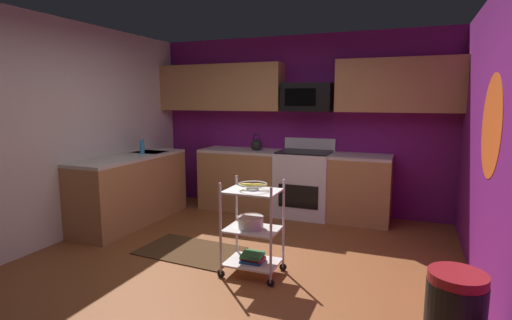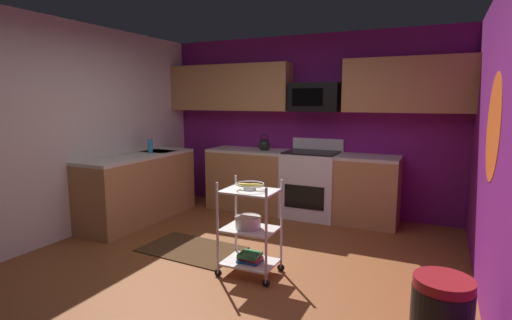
{
  "view_description": "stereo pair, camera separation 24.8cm",
  "coord_description": "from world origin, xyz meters",
  "views": [
    {
      "loc": [
        1.6,
        -3.31,
        1.66
      ],
      "look_at": [
        0.12,
        0.4,
        1.05
      ],
      "focal_mm": 27.55,
      "sensor_mm": 36.0,
      "label": 1
    },
    {
      "loc": [
        1.83,
        -3.21,
        1.66
      ],
      "look_at": [
        0.12,
        0.4,
        1.05
      ],
      "focal_mm": 27.55,
      "sensor_mm": 36.0,
      "label": 2
    }
  ],
  "objects": [
    {
      "name": "counter_run",
      "position": [
        -0.75,
        1.63,
        0.46
      ],
      "size": [
        3.59,
        2.39,
        0.92
      ],
      "color": "#B27F4C",
      "rests_on": "ground"
    },
    {
      "name": "floor_rug",
      "position": [
        -0.62,
        0.28,
        0.01
      ],
      "size": [
        1.14,
        0.76,
        0.01
      ],
      "primitive_type": "cube",
      "rotation": [
        0.0,
        0.0,
        -0.06
      ],
      "color": "#472D19",
      "rests_on": "ground"
    },
    {
      "name": "mixing_bowl_large",
      "position": [
        0.23,
        0.0,
        0.52
      ],
      "size": [
        0.25,
        0.25,
        0.11
      ],
      "color": "silver",
      "rests_on": "rolling_cart"
    },
    {
      "name": "oven_range",
      "position": [
        0.2,
        2.1,
        0.48
      ],
      "size": [
        0.76,
        0.65,
        1.1
      ],
      "color": "white",
      "rests_on": "ground"
    },
    {
      "name": "dish_soap_bottle",
      "position": [
        -1.85,
        1.11,
        1.02
      ],
      "size": [
        0.06,
        0.06,
        0.2
      ],
      "primitive_type": "cylinder",
      "color": "#2D8CBF",
      "rests_on": "counter_run"
    },
    {
      "name": "microwave",
      "position": [
        0.2,
        2.21,
        1.7
      ],
      "size": [
        0.7,
        0.39,
        0.4
      ],
      "color": "black"
    },
    {
      "name": "wall_right",
      "position": [
        2.23,
        0.0,
        1.3
      ],
      "size": [
        0.06,
        4.8,
        2.6
      ],
      "primitive_type": "cube",
      "color": "#751970",
      "rests_on": "ground"
    },
    {
      "name": "upper_cabinets",
      "position": [
        -0.04,
        2.23,
        1.85
      ],
      "size": [
        4.4,
        0.33,
        0.7
      ],
      "color": "#B27F4C"
    },
    {
      "name": "floor",
      "position": [
        0.0,
        0.0,
        -0.02
      ],
      "size": [
        4.4,
        4.8,
        0.04
      ],
      "primitive_type": "cube",
      "color": "brown",
      "rests_on": "ground"
    },
    {
      "name": "kettle",
      "position": [
        -0.54,
        2.1,
        1.0
      ],
      "size": [
        0.21,
        0.18,
        0.26
      ],
      "color": "black",
      "rests_on": "counter_run"
    },
    {
      "name": "wall_left",
      "position": [
        -2.23,
        0.0,
        1.3
      ],
      "size": [
        0.06,
        4.8,
        2.6
      ],
      "primitive_type": "cube",
      "color": "silver",
      "rests_on": "ground"
    },
    {
      "name": "rolling_cart",
      "position": [
        0.25,
        0.0,
        0.45
      ],
      "size": [
        0.56,
        0.39,
        0.91
      ],
      "color": "silver",
      "rests_on": "ground"
    },
    {
      "name": "wall_back",
      "position": [
        0.0,
        2.43,
        1.3
      ],
      "size": [
        4.52,
        0.06,
        2.6
      ],
      "primitive_type": "cube",
      "color": "#751970",
      "rests_on": "ground"
    },
    {
      "name": "fruit_bowl",
      "position": [
        0.25,
        0.0,
        0.88
      ],
      "size": [
        0.27,
        0.27,
        0.07
      ],
      "color": "silver",
      "rests_on": "rolling_cart"
    },
    {
      "name": "book_stack",
      "position": [
        0.25,
        0.0,
        0.17
      ],
      "size": [
        0.23,
        0.19,
        0.08
      ],
      "color": "#1E4C8C",
      "rests_on": "rolling_cart"
    },
    {
      "name": "wall_flower_decal",
      "position": [
        2.2,
        0.36,
        1.45
      ],
      "size": [
        0.0,
        0.86,
        0.86
      ],
      "primitive_type": "cylinder",
      "rotation": [
        0.0,
        1.57,
        0.0
      ],
      "color": "#E5591E"
    }
  ]
}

